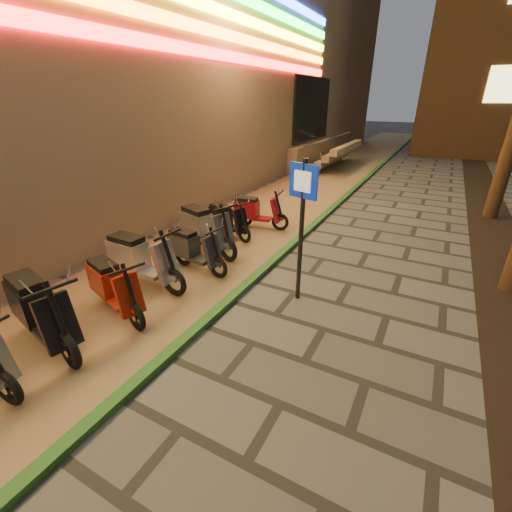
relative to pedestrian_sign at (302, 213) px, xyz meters
The scene contains 10 objects.
parking_strip 6.05m from the pedestrian_sign, 117.75° to the left, with size 3.40×60.00×0.01m, color #8C7251.
green_curb 5.49m from the pedestrian_sign, 101.13° to the left, with size 0.18×60.00×0.10m, color #235F23.
pedestrian_sign is the anchor object (origin of this frame).
scooter_6 4.22m from the pedestrian_sign, 134.63° to the right, with size 1.81×0.83×1.27m.
scooter_7 3.37m from the pedestrian_sign, 144.54° to the right, with size 1.57×0.82×1.11m.
scooter_8 3.21m from the pedestrian_sign, 161.73° to the right, with size 1.78×0.63×1.26m.
scooter_9 2.68m from the pedestrian_sign, behind, with size 1.52×0.59×1.07m.
scooter_10 3.13m from the pedestrian_sign, 160.27° to the left, with size 1.82×0.97×1.29m.
scooter_11 3.70m from the pedestrian_sign, 144.02° to the left, with size 1.46×0.78×1.04m.
scooter_12 4.03m from the pedestrian_sign, 129.81° to the left, with size 1.56×0.65×1.10m.
Camera 1 is at (1.98, -0.26, 3.33)m, focal length 24.00 mm.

